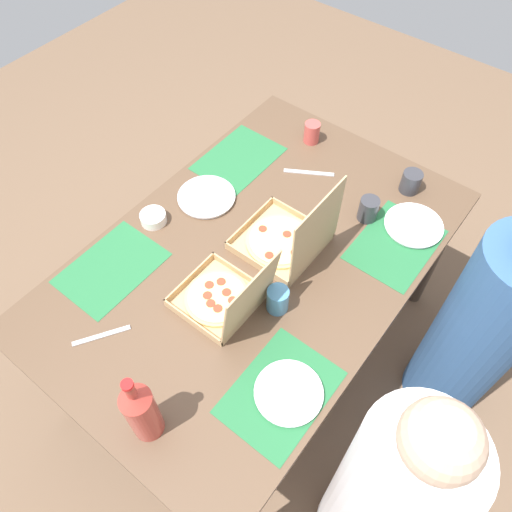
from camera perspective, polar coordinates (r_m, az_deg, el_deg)
The scene contains 21 objects.
ground_plane at distance 2.49m, azimuth 0.00°, elevation -10.49°, with size 6.00×6.00×0.00m, color brown.
dining_table at distance 1.91m, azimuth 0.00°, elevation -1.76°, with size 1.61×1.05×0.76m.
placemat_near_left at distance 2.18m, azimuth -1.99°, elevation 11.03°, with size 0.36×0.26×0.00m, color #236638.
placemat_near_right at distance 1.87m, azimuth -16.11°, elevation -1.31°, with size 0.36×0.26×0.00m, color #236638.
placemat_far_left at distance 1.94m, azimuth 15.58°, elevation 1.29°, with size 0.36×0.26×0.00m, color #236638.
placemat_far_right at distance 1.58m, azimuth 2.79°, elevation -15.25°, with size 0.36×0.26×0.00m, color #236638.
pizza_box_corner_right at distance 1.68m, azimuth -3.66°, elevation -4.79°, with size 0.26×0.30×0.29m.
pizza_box_center at distance 1.82m, azimuth 3.61°, elevation 1.94°, with size 0.29×0.30×0.33m.
plate_near_right at distance 2.00m, azimuth 17.50°, elevation 3.31°, with size 0.22×0.22×0.02m.
plate_middle at distance 1.58m, azimuth 3.74°, elevation -15.30°, with size 0.21×0.21×0.02m.
plate_near_left at distance 2.02m, azimuth -5.66°, elevation 6.69°, with size 0.23×0.23×0.02m.
soda_bottle at distance 1.46m, azimuth -12.93°, elevation -16.82°, with size 0.09×0.09×0.32m.
cup_clear_left at distance 1.96m, azimuth 12.67°, elevation 5.22°, with size 0.07×0.07×0.10m, color #333338.
cup_dark at distance 2.11m, azimuth 17.22°, elevation 8.07°, with size 0.08×0.08×0.09m, color #333338.
cup_clear_right at distance 2.25m, azimuth 6.38°, elevation 13.80°, with size 0.07×0.07×0.09m, color #BF4742.
cup_red at distance 1.67m, azimuth 2.48°, elevation -4.97°, with size 0.07×0.07×0.10m, color teal.
condiment_bowl at distance 1.96m, azimuth -11.62°, elevation 4.29°, with size 0.10×0.10×0.04m, color white.
fork_by_near_left at distance 1.73m, azimuth -17.18°, elevation -8.66°, with size 0.19×0.02×0.01m, color #B7B7BC.
knife_by_near_right at distance 2.13m, azimuth 6.04°, elevation 9.43°, with size 0.21×0.02×0.01m, color #B7B7BC.
diner_left_seat at distance 2.08m, azimuth 24.12°, elevation -7.83°, with size 0.32×0.32×1.23m.
diner_right_seat at distance 1.76m, azimuth 14.45°, elevation -24.98°, with size 0.32×0.32×1.24m.
Camera 1 is at (0.86, 0.67, 2.24)m, focal length 35.13 mm.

